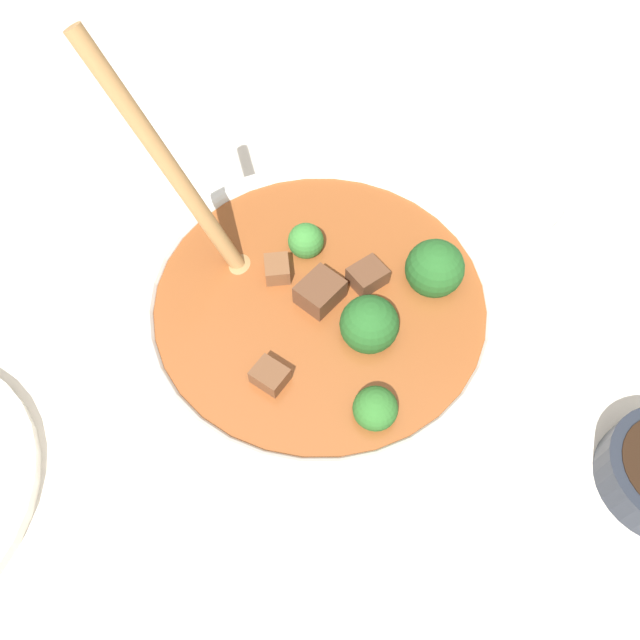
# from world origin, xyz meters

# --- Properties ---
(ground_plane) EXTENTS (4.00, 4.00, 0.00)m
(ground_plane) POSITION_xyz_m (0.00, 0.00, 0.00)
(ground_plane) COLOR silver
(stew_bowl) EXTENTS (0.27, 0.30, 0.26)m
(stew_bowl) POSITION_xyz_m (0.00, -0.00, 0.06)
(stew_bowl) COLOR white
(stew_bowl) RESTS_ON ground_plane
(empty_plate) EXTENTS (0.20, 0.20, 0.02)m
(empty_plate) POSITION_xyz_m (0.24, -0.10, 0.01)
(empty_plate) COLOR silver
(empty_plate) RESTS_ON ground_plane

